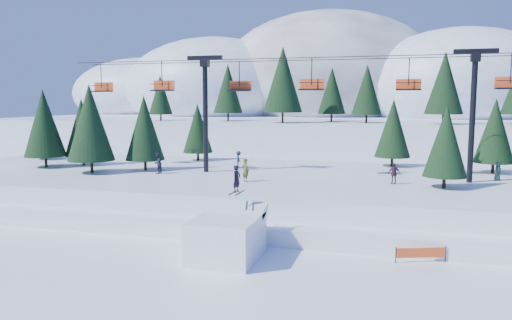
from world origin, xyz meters
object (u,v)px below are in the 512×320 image
(banner_far, at_px, (418,245))
(jump_kicker, at_px, (227,236))
(chairlift, at_px, (315,95))
(banner_near, at_px, (421,253))

(banner_far, bearing_deg, jump_kicker, -160.32)
(chairlift, height_order, banner_near, chairlift)
(chairlift, bearing_deg, banner_near, -59.27)
(jump_kicker, xyz_separation_m, banner_far, (10.40, 3.72, -0.75))
(chairlift, bearing_deg, banner_far, -56.41)
(jump_kicker, distance_m, banner_near, 10.74)
(chairlift, distance_m, banner_far, 16.89)
(banner_near, height_order, banner_far, same)
(banner_near, bearing_deg, banner_far, 93.69)
(banner_far, bearing_deg, banner_near, -86.31)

